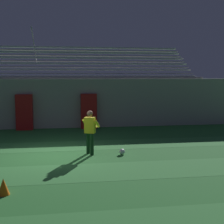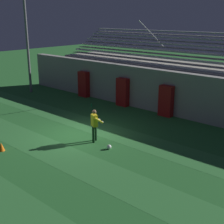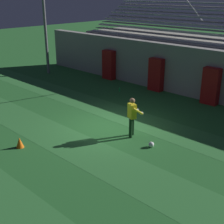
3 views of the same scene
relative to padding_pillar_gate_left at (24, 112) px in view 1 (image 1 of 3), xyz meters
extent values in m
plane|color=#286B2D|center=(1.77, -5.95, -0.98)|extent=(80.00, 80.00, 0.00)
cube|color=#337A38|center=(1.77, -8.18, -0.98)|extent=(28.00, 1.89, 0.01)
cube|color=#337A38|center=(1.77, -4.40, -0.98)|extent=(28.00, 1.89, 0.01)
cube|color=#999691|center=(1.77, 0.55, 0.42)|extent=(24.00, 0.60, 2.80)
cube|color=maroon|center=(0.00, 0.00, 0.00)|extent=(0.89, 0.44, 1.96)
cube|color=maroon|center=(3.54, 0.00, 0.00)|extent=(0.89, 0.44, 1.96)
cube|color=#999691|center=(1.77, 3.25, 0.47)|extent=(18.00, 4.60, 2.90)
cube|color=#B7B7BC|center=(1.77, 1.30, 1.97)|extent=(17.10, 0.36, 0.10)
cube|color=#999691|center=(1.77, 1.10, 1.74)|extent=(17.10, 0.60, 0.04)
cube|color=#B7B7BC|center=(1.77, 2.00, 2.37)|extent=(17.10, 0.36, 0.10)
cube|color=#999691|center=(1.77, 1.80, 2.14)|extent=(17.10, 0.60, 0.04)
cube|color=#B7B7BC|center=(1.77, 2.70, 2.77)|extent=(17.10, 0.36, 0.10)
cube|color=#999691|center=(1.77, 2.50, 2.54)|extent=(17.10, 0.60, 0.04)
cube|color=#B7B7BC|center=(1.77, 3.40, 3.17)|extent=(17.10, 0.36, 0.10)
cube|color=#999691|center=(1.77, 3.20, 2.94)|extent=(17.10, 0.60, 0.04)
cube|color=#B7B7BC|center=(1.77, 4.10, 3.57)|extent=(17.10, 0.36, 0.10)
cube|color=#999691|center=(1.77, 3.90, 3.34)|extent=(17.10, 0.60, 0.04)
cube|color=#B7B7BC|center=(1.77, 4.80, 3.97)|extent=(17.10, 0.36, 0.10)
cube|color=#999691|center=(1.77, 4.60, 3.74)|extent=(17.10, 0.60, 0.04)
cylinder|color=#B7B7BC|center=(0.38, 2.80, 3.82)|extent=(0.06, 3.33, 2.05)
cylinder|color=#143319|center=(3.08, -5.83, -0.57)|extent=(0.18, 0.18, 0.82)
cylinder|color=#143319|center=(3.20, -6.10, -0.57)|extent=(0.18, 0.18, 0.82)
cube|color=yellow|center=(3.14, -5.96, 0.14)|extent=(0.44, 0.37, 0.60)
sphere|color=brown|center=(3.14, -5.96, 0.58)|extent=(0.22, 0.22, 0.22)
cylinder|color=yellow|center=(2.97, -5.74, 0.19)|extent=(0.27, 0.47, 0.37)
cylinder|color=yellow|center=(3.41, -5.93, 0.19)|extent=(0.27, 0.47, 0.37)
cube|color=silver|center=(3.09, -5.57, 0.06)|extent=(0.14, 0.14, 0.08)
cube|color=silver|center=(3.46, -5.73, 0.06)|extent=(0.14, 0.14, 0.08)
sphere|color=white|center=(4.33, -6.19, -0.87)|extent=(0.22, 0.22, 0.22)
cone|color=orange|center=(0.67, -9.71, -0.77)|extent=(0.30, 0.30, 0.42)
camera|label=1|loc=(2.23, -17.55, 1.98)|focal=50.00mm
camera|label=2|loc=(13.54, -16.33, 5.14)|focal=50.00mm
camera|label=3|loc=(10.66, -15.06, 4.64)|focal=50.00mm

